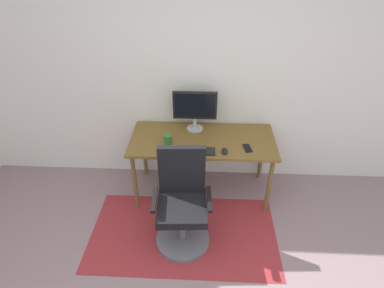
# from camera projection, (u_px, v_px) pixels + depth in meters

# --- Properties ---
(wall_back) EXTENTS (6.00, 0.10, 2.60)m
(wall_back) POSITION_uv_depth(u_px,v_px,m) (198.00, 72.00, 3.38)
(wall_back) COLOR silver
(wall_back) RESTS_ON ground
(area_rug) EXTENTS (1.86, 1.03, 0.01)m
(area_rug) POSITION_uv_depth(u_px,v_px,m) (184.00, 233.00, 3.22)
(area_rug) COLOR maroon
(area_rug) RESTS_ON ground
(desk) EXTENTS (1.52, 0.69, 0.73)m
(desk) POSITION_uv_depth(u_px,v_px,m) (203.00, 144.00, 3.39)
(desk) COLOR brown
(desk) RESTS_ON ground
(monitor) EXTENTS (0.47, 0.18, 0.44)m
(monitor) POSITION_uv_depth(u_px,v_px,m) (195.00, 107.00, 3.37)
(monitor) COLOR #B2B2B7
(monitor) RESTS_ON desk
(keyboard) EXTENTS (0.43, 0.13, 0.02)m
(keyboard) POSITION_uv_depth(u_px,v_px,m) (193.00, 151.00, 3.15)
(keyboard) COLOR black
(keyboard) RESTS_ON desk
(computer_mouse) EXTENTS (0.06, 0.10, 0.03)m
(computer_mouse) POSITION_uv_depth(u_px,v_px,m) (225.00, 151.00, 3.14)
(computer_mouse) COLOR black
(computer_mouse) RESTS_ON desk
(coffee_cup) EXTENTS (0.08, 0.08, 0.10)m
(coffee_cup) POSITION_uv_depth(u_px,v_px,m) (168.00, 140.00, 3.25)
(coffee_cup) COLOR #2C712E
(coffee_cup) RESTS_ON desk
(cell_phone) EXTENTS (0.09, 0.15, 0.01)m
(cell_phone) POSITION_uv_depth(u_px,v_px,m) (247.00, 148.00, 3.20)
(cell_phone) COLOR black
(cell_phone) RESTS_ON desk
(office_chair) EXTENTS (0.55, 0.52, 0.99)m
(office_chair) POSITION_uv_depth(u_px,v_px,m) (182.00, 208.00, 2.97)
(office_chair) COLOR slate
(office_chair) RESTS_ON ground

